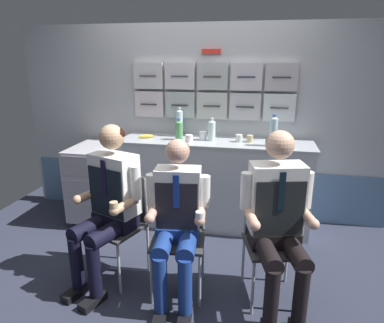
{
  "coord_description": "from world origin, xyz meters",
  "views": [
    {
      "loc": [
        0.66,
        -2.39,
        1.79
      ],
      "look_at": [
        0.1,
        0.37,
        0.94
      ],
      "focal_mm": 32.03,
      "sensor_mm": 36.0,
      "label": 1
    }
  ],
  "objects_px": {
    "crew_member_left": "(108,199)",
    "snack_banana": "(146,136)",
    "service_trolley": "(94,181)",
    "coffee_cup_spare": "(189,138)",
    "folding_chair_right": "(180,224)",
    "folding_chair_left": "(124,214)",
    "folding_chair_by_counter": "(270,229)",
    "crew_member_by_counter": "(278,214)",
    "crew_member_right": "(177,216)",
    "water_bottle_tall": "(212,130)"
  },
  "relations": [
    {
      "from": "folding_chair_right",
      "to": "crew_member_by_counter",
      "type": "xyz_separation_m",
      "value": [
        0.74,
        -0.1,
        0.2
      ]
    },
    {
      "from": "folding_chair_right",
      "to": "snack_banana",
      "type": "height_order",
      "value": "snack_banana"
    },
    {
      "from": "crew_member_by_counter",
      "to": "snack_banana",
      "type": "relative_size",
      "value": 7.67
    },
    {
      "from": "crew_member_right",
      "to": "folding_chair_by_counter",
      "type": "xyz_separation_m",
      "value": [
        0.68,
        0.22,
        -0.15
      ]
    },
    {
      "from": "service_trolley",
      "to": "water_bottle_tall",
      "type": "xyz_separation_m",
      "value": [
        1.31,
        0.15,
        0.61
      ]
    },
    {
      "from": "folding_chair_right",
      "to": "folding_chair_by_counter",
      "type": "height_order",
      "value": "same"
    },
    {
      "from": "crew_member_by_counter",
      "to": "coffee_cup_spare",
      "type": "distance_m",
      "value": 1.44
    },
    {
      "from": "water_bottle_tall",
      "to": "coffee_cup_spare",
      "type": "bearing_deg",
      "value": -153.54
    },
    {
      "from": "crew_member_right",
      "to": "service_trolley",
      "type": "bearing_deg",
      "value": 137.66
    },
    {
      "from": "water_bottle_tall",
      "to": "coffee_cup_spare",
      "type": "distance_m",
      "value": 0.25
    },
    {
      "from": "folding_chair_by_counter",
      "to": "snack_banana",
      "type": "xyz_separation_m",
      "value": [
        -1.33,
        1.04,
        0.44
      ]
    },
    {
      "from": "crew_member_left",
      "to": "coffee_cup_spare",
      "type": "xyz_separation_m",
      "value": [
        0.43,
        1.07,
        0.27
      ]
    },
    {
      "from": "service_trolley",
      "to": "folding_chair_right",
      "type": "relative_size",
      "value": 1.0
    },
    {
      "from": "snack_banana",
      "to": "folding_chair_right",
      "type": "bearing_deg",
      "value": -60.07
    },
    {
      "from": "snack_banana",
      "to": "folding_chair_left",
      "type": "bearing_deg",
      "value": -83.2
    },
    {
      "from": "service_trolley",
      "to": "coffee_cup_spare",
      "type": "relative_size",
      "value": 11.46
    },
    {
      "from": "folding_chair_left",
      "to": "snack_banana",
      "type": "xyz_separation_m",
      "value": [
        -0.12,
        1.0,
        0.44
      ]
    },
    {
      "from": "coffee_cup_spare",
      "to": "snack_banana",
      "type": "bearing_deg",
      "value": 170.83
    },
    {
      "from": "crew_member_left",
      "to": "snack_banana",
      "type": "xyz_separation_m",
      "value": [
        -0.06,
        1.15,
        0.25
      ]
    },
    {
      "from": "crew_member_left",
      "to": "water_bottle_tall",
      "type": "bearing_deg",
      "value": 61.19
    },
    {
      "from": "folding_chair_left",
      "to": "crew_member_left",
      "type": "distance_m",
      "value": 0.25
    },
    {
      "from": "crew_member_left",
      "to": "coffee_cup_spare",
      "type": "distance_m",
      "value": 1.18
    },
    {
      "from": "folding_chair_left",
      "to": "crew_member_left",
      "type": "bearing_deg",
      "value": -109.97
    },
    {
      "from": "folding_chair_right",
      "to": "water_bottle_tall",
      "type": "bearing_deg",
      "value": 85.72
    },
    {
      "from": "folding_chair_right",
      "to": "folding_chair_left",
      "type": "bearing_deg",
      "value": 169.65
    },
    {
      "from": "crew_member_right",
      "to": "water_bottle_tall",
      "type": "distance_m",
      "value": 1.34
    },
    {
      "from": "folding_chair_left",
      "to": "folding_chair_right",
      "type": "height_order",
      "value": "same"
    },
    {
      "from": "service_trolley",
      "to": "crew_member_left",
      "type": "bearing_deg",
      "value": -57.07
    },
    {
      "from": "service_trolley",
      "to": "crew_member_left",
      "type": "distance_m",
      "value": 1.25
    },
    {
      "from": "service_trolley",
      "to": "crew_member_right",
      "type": "bearing_deg",
      "value": -42.34
    },
    {
      "from": "snack_banana",
      "to": "folding_chair_by_counter",
      "type": "bearing_deg",
      "value": -37.96
    },
    {
      "from": "crew_member_by_counter",
      "to": "service_trolley",
      "type": "bearing_deg",
      "value": 151.42
    },
    {
      "from": "service_trolley",
      "to": "folding_chair_right",
      "type": "xyz_separation_m",
      "value": [
        1.23,
        -0.97,
        0.07
      ]
    },
    {
      "from": "folding_chair_left",
      "to": "crew_member_by_counter",
      "type": "height_order",
      "value": "crew_member_by_counter"
    },
    {
      "from": "service_trolley",
      "to": "folding_chair_by_counter",
      "type": "relative_size",
      "value": 1.0
    },
    {
      "from": "folding_chair_by_counter",
      "to": "coffee_cup_spare",
      "type": "xyz_separation_m",
      "value": [
        -0.84,
        0.96,
        0.46
      ]
    },
    {
      "from": "service_trolley",
      "to": "crew_member_by_counter",
      "type": "bearing_deg",
      "value": -28.58
    },
    {
      "from": "crew_member_right",
      "to": "snack_banana",
      "type": "height_order",
      "value": "crew_member_right"
    },
    {
      "from": "water_bottle_tall",
      "to": "snack_banana",
      "type": "relative_size",
      "value": 1.39
    },
    {
      "from": "folding_chair_by_counter",
      "to": "folding_chair_right",
      "type": "bearing_deg",
      "value": -175.64
    },
    {
      "from": "service_trolley",
      "to": "coffee_cup_spare",
      "type": "bearing_deg",
      "value": 1.94
    },
    {
      "from": "crew_member_right",
      "to": "coffee_cup_spare",
      "type": "height_order",
      "value": "crew_member_right"
    },
    {
      "from": "crew_member_right",
      "to": "crew_member_by_counter",
      "type": "xyz_separation_m",
      "value": [
        0.72,
        0.06,
        0.06
      ]
    },
    {
      "from": "folding_chair_right",
      "to": "crew_member_by_counter",
      "type": "distance_m",
      "value": 0.77
    },
    {
      "from": "water_bottle_tall",
      "to": "snack_banana",
      "type": "distance_m",
      "value": 0.72
    },
    {
      "from": "folding_chair_left",
      "to": "folding_chair_right",
      "type": "relative_size",
      "value": 1.0
    },
    {
      "from": "water_bottle_tall",
      "to": "snack_banana",
      "type": "bearing_deg",
      "value": -177.65
    },
    {
      "from": "folding_chair_right",
      "to": "crew_member_by_counter",
      "type": "bearing_deg",
      "value": -7.66
    },
    {
      "from": "crew_member_by_counter",
      "to": "folding_chair_left",
      "type": "bearing_deg",
      "value": 171.24
    },
    {
      "from": "coffee_cup_spare",
      "to": "folding_chair_left",
      "type": "bearing_deg",
      "value": -112.17
    }
  ]
}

